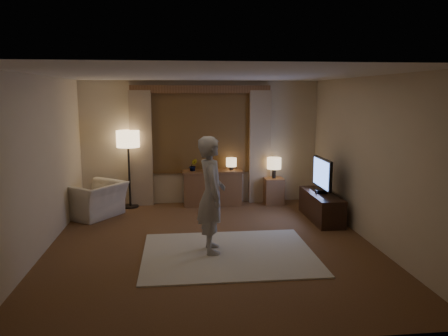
{
  "coord_description": "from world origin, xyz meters",
  "views": [
    {
      "loc": [
        -0.51,
        -6.48,
        2.33
      ],
      "look_at": [
        0.26,
        0.6,
        1.12
      ],
      "focal_mm": 35.0,
      "sensor_mm": 36.0,
      "label": 1
    }
  ],
  "objects": [
    {
      "name": "room",
      "position": [
        0.0,
        0.5,
        1.33
      ],
      "size": [
        5.04,
        5.54,
        2.64
      ],
      "color": "brown",
      "rests_on": "ground"
    },
    {
      "name": "rug",
      "position": [
        0.21,
        -0.41,
        0.01
      ],
      "size": [
        2.5,
        2.0,
        0.02
      ],
      "primitive_type": "cube",
      "color": "beige",
      "rests_on": "floor"
    },
    {
      "name": "sideboard",
      "position": [
        0.22,
        2.5,
        0.35
      ],
      "size": [
        1.2,
        0.4,
        0.7
      ],
      "primitive_type": "cube",
      "color": "brown",
      "rests_on": "floor"
    },
    {
      "name": "picture_frame",
      "position": [
        0.22,
        2.5,
        0.8
      ],
      "size": [
        0.16,
        0.02,
        0.2
      ],
      "primitive_type": "cube",
      "color": "brown",
      "rests_on": "sideboard"
    },
    {
      "name": "plant",
      "position": [
        -0.18,
        2.5,
        0.85
      ],
      "size": [
        0.17,
        0.13,
        0.3
      ],
      "primitive_type": "imported",
      "color": "#999999",
      "rests_on": "sideboard"
    },
    {
      "name": "table_lamp_sideboard",
      "position": [
        0.62,
        2.5,
        0.9
      ],
      "size": [
        0.22,
        0.22,
        0.3
      ],
      "color": "black",
      "rests_on": "sideboard"
    },
    {
      "name": "floor_lamp",
      "position": [
        -1.5,
        2.5,
        1.34
      ],
      "size": [
        0.46,
        0.46,
        1.59
      ],
      "color": "black",
      "rests_on": "floor"
    },
    {
      "name": "armchair",
      "position": [
        -2.09,
        1.85,
        0.33
      ],
      "size": [
        1.3,
        1.33,
        0.66
      ],
      "primitive_type": "imported",
      "rotation": [
        0.0,
        0.0,
        -2.19
      ],
      "color": "beige",
      "rests_on": "floor"
    },
    {
      "name": "side_table",
      "position": [
        1.52,
        2.45,
        0.28
      ],
      "size": [
        0.4,
        0.4,
        0.56
      ],
      "primitive_type": "cube",
      "color": "brown",
      "rests_on": "floor"
    },
    {
      "name": "table_lamp_side",
      "position": [
        1.52,
        2.45,
        0.87
      ],
      "size": [
        0.3,
        0.3,
        0.44
      ],
      "color": "black",
      "rests_on": "side_table"
    },
    {
      "name": "tv_stand",
      "position": [
        2.15,
        1.2,
        0.25
      ],
      "size": [
        0.45,
        1.4,
        0.5
      ],
      "primitive_type": "cube",
      "color": "black",
      "rests_on": "floor"
    },
    {
      "name": "tv",
      "position": [
        2.15,
        1.2,
        0.86
      ],
      "size": [
        0.22,
        0.91,
        0.66
      ],
      "color": "black",
      "rests_on": "tv_stand"
    },
    {
      "name": "person",
      "position": [
        -0.03,
        -0.29,
        0.88
      ],
      "size": [
        0.44,
        0.64,
        1.71
      ],
      "primitive_type": "imported",
      "rotation": [
        0.0,
        0.0,
        1.61
      ],
      "color": "#A9A39C",
      "rests_on": "rug"
    }
  ]
}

